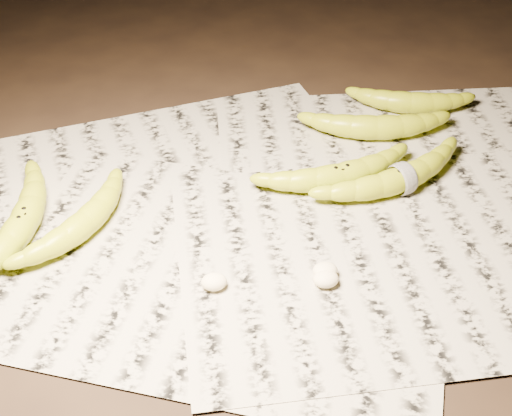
{
  "coord_description": "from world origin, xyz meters",
  "views": [
    {
      "loc": [
        -0.1,
        -0.7,
        0.62
      ],
      "look_at": [
        -0.02,
        -0.01,
        0.05
      ],
      "focal_mm": 50.0,
      "sensor_mm": 36.0,
      "label": 1
    }
  ],
  "objects": [
    {
      "name": "banana_center",
      "position": [
        0.11,
        0.08,
        0.03
      ],
      "size": [
        0.22,
        0.1,
        0.04
      ],
      "primitive_type": null,
      "rotation": [
        0.0,
        0.0,
        0.21
      ],
      "color": "#ADBB17",
      "rests_on": "newspaper_patch"
    },
    {
      "name": "banana_upper_b",
      "position": [
        0.27,
        0.27,
        0.03
      ],
      "size": [
        0.18,
        0.1,
        0.04
      ],
      "primitive_type": null,
      "rotation": [
        0.0,
        0.0,
        -0.23
      ],
      "color": "#ADBB17",
      "rests_on": "newspaper_patch"
    },
    {
      "name": "ground",
      "position": [
        0.0,
        0.0,
        0.0
      ],
      "size": [
        3.0,
        3.0,
        0.0
      ],
      "primitive_type": "plane",
      "color": "black",
      "rests_on": "ground"
    },
    {
      "name": "banana_left_b",
      "position": [
        -0.24,
        0.02,
        0.03
      ],
      "size": [
        0.16,
        0.19,
        0.04
      ],
      "primitive_type": null,
      "rotation": [
        0.0,
        0.0,
        0.94
      ],
      "color": "#ADBB17",
      "rests_on": "newspaper_patch"
    },
    {
      "name": "measuring_tape",
      "position": [
        0.2,
        0.06,
        0.03
      ],
      "size": [
        0.02,
        0.05,
        0.05
      ],
      "primitive_type": "torus",
      "rotation": [
        0.0,
        1.57,
        0.4
      ],
      "color": "white",
      "rests_on": "newspaper_patch"
    },
    {
      "name": "flesh_chunk_b",
      "position": [
        0.06,
        -0.11,
        0.02
      ],
      "size": [
        0.03,
        0.03,
        0.02
      ],
      "primitive_type": "ellipsoid",
      "color": "#FEF4C4",
      "rests_on": "newspaper_patch"
    },
    {
      "name": "banana_taped",
      "position": [
        0.2,
        0.06,
        0.03
      ],
      "size": [
        0.23,
        0.14,
        0.04
      ],
      "primitive_type": null,
      "rotation": [
        0.0,
        0.0,
        0.4
      ],
      "color": "#ADBB17",
      "rests_on": "newspaper_patch"
    },
    {
      "name": "banana_upper_a",
      "position": [
        0.2,
        0.2,
        0.03
      ],
      "size": [
        0.21,
        0.09,
        0.04
      ],
      "primitive_type": null,
      "rotation": [
        0.0,
        0.0,
        -0.12
      ],
      "color": "#ADBB17",
      "rests_on": "newspaper_patch"
    },
    {
      "name": "flesh_chunk_c",
      "position": [
        0.06,
        -0.09,
        0.02
      ],
      "size": [
        0.03,
        0.03,
        0.02
      ],
      "primitive_type": "ellipsoid",
      "color": "#FEF4C4",
      "rests_on": "newspaper_patch"
    },
    {
      "name": "newspaper_patch",
      "position": [
        0.03,
        0.03,
        0.0
      ],
      "size": [
        0.9,
        0.7,
        0.01
      ],
      "primitive_type": "cube",
      "color": "#A9A491",
      "rests_on": "ground"
    },
    {
      "name": "flesh_chunk_a",
      "position": [
        -0.08,
        -0.1,
        0.02
      ],
      "size": [
        0.03,
        0.03,
        0.02
      ],
      "primitive_type": "ellipsoid",
      "color": "#FEF4C4",
      "rests_on": "newspaper_patch"
    },
    {
      "name": "banana_left_a",
      "position": [
        -0.32,
        0.03,
        0.03
      ],
      "size": [
        0.12,
        0.23,
        0.04
      ],
      "primitive_type": null,
      "rotation": [
        0.0,
        0.0,
        1.32
      ],
      "color": "#ADBB17",
      "rests_on": "newspaper_patch"
    }
  ]
}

